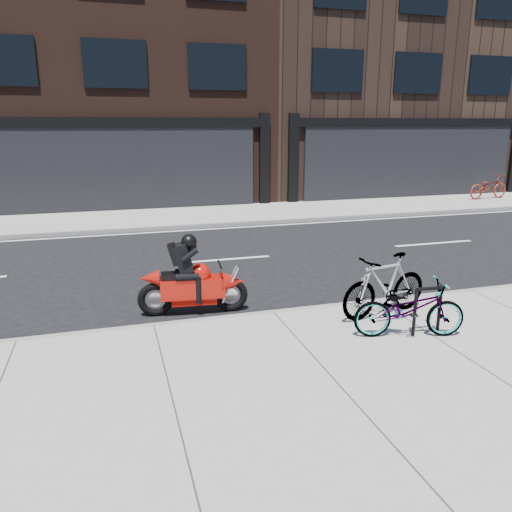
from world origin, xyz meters
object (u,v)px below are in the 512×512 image
object	(u,v)px
bicycle_rear	(385,285)
motorcycle	(198,281)
bicycle_far	(488,187)
bicycle_front	(409,309)
bike_rack	(428,307)

from	to	relation	value
bicycle_rear	motorcycle	size ratio (longest dim) A/B	0.90
bicycle_far	bicycle_front	bearing A→B (deg)	130.51
bicycle_front	bicycle_rear	world-z (taller)	bicycle_rear
motorcycle	bicycle_far	xyz separation A→B (m)	(13.97, 9.19, 0.06)
motorcycle	bicycle_far	distance (m)	16.72
bike_rack	bicycle_far	size ratio (longest dim) A/B	0.39
bicycle_rear	bike_rack	bearing A→B (deg)	0.18
bicycle_rear	motorcycle	xyz separation A→B (m)	(-2.89, 1.30, -0.07)
bicycle_rear	motorcycle	distance (m)	3.16
bike_rack	motorcycle	world-z (taller)	motorcycle
bike_rack	bicycle_rear	distance (m)	0.92
bicycle_rear	bicycle_far	world-z (taller)	bicycle_rear
bike_rack	bicycle_rear	size ratio (longest dim) A/B	0.44
bike_rack	bicycle_far	bearing A→B (deg)	46.26
bicycle_front	bicycle_far	xyz separation A→B (m)	(11.18, 11.35, 0.07)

